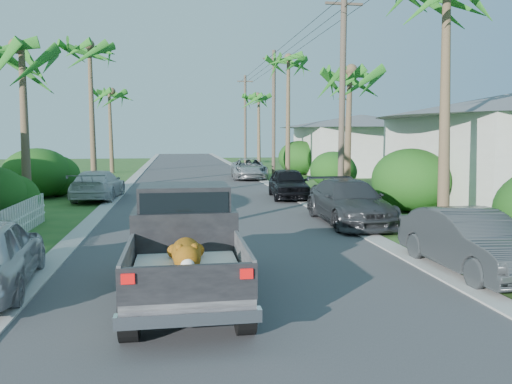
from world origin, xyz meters
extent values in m
plane|color=#295620|center=(0.00, 0.00, 0.00)|extent=(120.00, 120.00, 0.00)
cube|color=#38383A|center=(0.00, 25.00, 0.01)|extent=(8.00, 100.00, 0.02)
cube|color=#A5A39E|center=(-4.30, 25.00, 0.03)|extent=(0.60, 100.00, 0.06)
cube|color=#A5A39E|center=(4.30, 25.00, 0.03)|extent=(0.60, 100.00, 0.06)
cylinder|color=black|center=(-2.05, -0.20, 0.38)|extent=(0.28, 0.76, 0.76)
cylinder|color=black|center=(-0.35, -0.20, 0.38)|extent=(0.28, 0.76, 0.76)
cylinder|color=black|center=(-2.05, 3.05, 0.38)|extent=(0.28, 0.76, 0.76)
cylinder|color=black|center=(-0.35, 3.05, 0.38)|extent=(0.28, 0.76, 0.76)
cube|color=slate|center=(-1.20, 0.45, 0.62)|extent=(1.90, 2.40, 0.24)
cube|color=slate|center=(-2.12, 0.45, 1.00)|extent=(0.06, 2.40, 0.55)
cube|color=slate|center=(-0.28, 0.45, 1.00)|extent=(0.06, 2.40, 0.55)
cube|color=black|center=(-1.20, -0.72, 0.98)|extent=(1.92, 0.08, 0.52)
cube|color=silver|center=(-1.20, -0.88, 0.55)|extent=(1.98, 0.18, 0.18)
cube|color=red|center=(-2.00, -0.77, 1.10)|extent=(0.18, 0.05, 0.14)
cube|color=red|center=(-0.40, -0.77, 1.10)|extent=(0.18, 0.05, 0.14)
cube|color=black|center=(-1.20, 2.30, 1.05)|extent=(1.94, 1.65, 1.10)
cube|color=black|center=(-1.20, 2.30, 1.78)|extent=(1.70, 1.35, 0.55)
cube|color=black|center=(-1.20, 1.63, 1.75)|extent=(1.60, 0.05, 0.45)
cube|color=black|center=(-1.20, 3.55, 0.90)|extent=(1.94, 1.20, 0.80)
cube|color=white|center=(-1.20, 0.45, 0.82)|extent=(1.70, 2.10, 0.16)
ellipsoid|color=orange|center=(-1.20, 0.55, 1.12)|extent=(0.48, 1.25, 0.43)
sphere|color=orange|center=(-1.20, -0.20, 1.20)|extent=(0.40, 0.40, 0.40)
ellipsoid|color=white|center=(-1.20, 0.55, 1.02)|extent=(0.32, 0.86, 0.18)
imported|color=#333639|center=(5.00, 2.41, 0.68)|extent=(1.49, 4.15, 1.36)
imported|color=#313337|center=(4.46, 8.72, 0.73)|extent=(2.10, 5.06, 1.46)
imported|color=black|center=(3.94, 15.77, 0.71)|extent=(2.04, 4.32, 1.43)
imported|color=#A3A6AA|center=(3.60, 26.63, 0.70)|extent=(2.66, 5.19, 1.40)
imported|color=silver|center=(-5.00, 16.71, 0.68)|extent=(2.19, 4.82, 1.37)
cone|color=brown|center=(-6.80, 12.00, 3.10)|extent=(0.36, 0.61, 6.21)
cone|color=brown|center=(-6.00, 22.00, 4.00)|extent=(0.36, 0.36, 8.00)
cone|color=brown|center=(-6.50, 34.00, 3.25)|extent=(0.36, 0.75, 6.51)
cone|color=brown|center=(6.30, 6.00, 3.75)|extent=(0.36, 0.73, 7.51)
cone|color=brown|center=(6.60, 15.00, 3.00)|extent=(0.36, 0.54, 6.01)
cone|color=brown|center=(6.20, 26.00, 4.10)|extent=(0.36, 0.36, 8.20)
cone|color=brown|center=(6.50, 40.00, 3.40)|extent=(0.36, 0.63, 6.81)
ellipsoid|color=#1B4A15|center=(-8.00, 18.00, 1.20)|extent=(3.20, 3.52, 2.40)
ellipsoid|color=#1B4A15|center=(7.80, 11.00, 1.25)|extent=(3.00, 3.30, 2.50)
ellipsoid|color=#1B4A15|center=(7.50, 20.00, 1.05)|extent=(2.60, 2.86, 2.10)
ellipsoid|color=#1B4A15|center=(8.00, 30.00, 1.30)|extent=(3.20, 3.52, 2.60)
cube|color=silver|center=(13.00, 30.00, 1.80)|extent=(9.00, 8.00, 3.60)
cone|color=#595B60|center=(13.00, 30.00, 4.10)|extent=(6.48, 6.48, 1.00)
cylinder|color=brown|center=(5.60, 13.00, 4.50)|extent=(0.26, 0.26, 9.00)
cube|color=brown|center=(5.60, 13.00, 8.40)|extent=(1.60, 0.10, 0.10)
cylinder|color=brown|center=(5.60, 28.00, 4.50)|extent=(0.26, 0.26, 9.00)
cube|color=brown|center=(5.60, 28.00, 8.40)|extent=(1.60, 0.10, 0.10)
cylinder|color=brown|center=(5.60, 43.00, 4.50)|extent=(0.26, 0.26, 9.00)
cube|color=brown|center=(5.60, 43.00, 8.40)|extent=(1.60, 0.10, 0.10)
camera|label=1|loc=(-1.33, -7.44, 3.00)|focal=35.00mm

